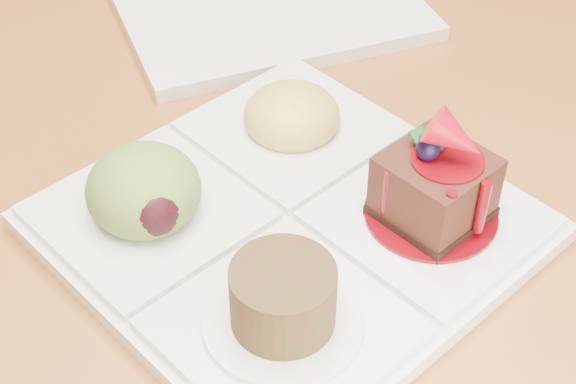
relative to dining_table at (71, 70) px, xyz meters
name	(u,v)px	position (x,y,z in m)	size (l,w,h in m)	color
dining_table	(71,70)	(0.00, 0.00, 0.00)	(1.00, 1.80, 0.75)	#A06529
sampler_plate	(282,209)	(0.06, -0.33, 0.09)	(0.32, 0.32, 0.10)	silver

